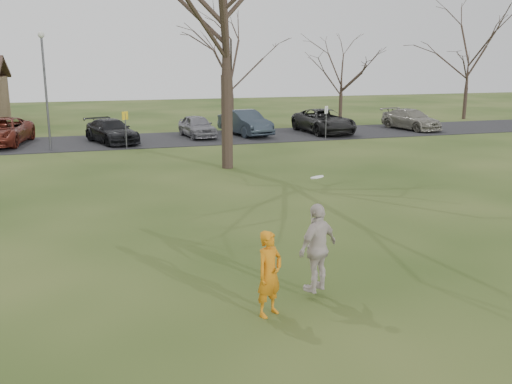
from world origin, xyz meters
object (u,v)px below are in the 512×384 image
car_3 (112,131)px  car_7 (411,119)px  car_6 (324,121)px  big_tree (226,9)px  player_defender (269,274)px  car_4 (197,126)px  catching_play (318,247)px  car_2 (1,132)px  car_5 (245,123)px  lamp_post (45,77)px

car_3 → car_7: 20.47m
car_6 → big_tree: 14.87m
player_defender → car_4: (3.63, 25.44, -0.13)m
player_defender → big_tree: size_ratio=0.12×
car_7 → catching_play: bearing=-137.2°
car_3 → player_defender: bearing=-105.8°
car_2 → car_7: 26.57m
car_2 → big_tree: (10.75, -10.41, 6.19)m
car_5 → car_7: size_ratio=1.01×
car_2 → catching_play: 26.50m
car_7 → car_3: bearing=169.8°
car_2 → car_3: bearing=1.1°
big_tree → car_2: bearing=135.9°
car_5 → car_6: 5.34m
car_6 → car_2: bearing=176.0°
car_5 → lamp_post: size_ratio=0.77×
car_5 → catching_play: bearing=-115.1°
car_4 → car_6: car_6 is taller
car_7 → catching_play: catching_play is taller
car_6 → catching_play: (-10.89, -24.46, 0.27)m
player_defender → car_6: 27.77m
car_2 → car_4: 11.42m
car_5 → lamp_post: 12.61m
car_7 → catching_play: 30.08m
lamp_post → car_5: bearing=14.1°
player_defender → car_7: (18.77, 24.95, -0.12)m
car_3 → car_6: size_ratio=0.84×
car_4 → car_6: (8.49, -0.45, 0.10)m
car_4 → big_tree: 12.17m
car_7 → car_6: bearing=168.2°
car_2 → player_defender: bearing=-63.0°
car_6 → lamp_post: size_ratio=0.90×
player_defender → lamp_post: bearing=73.0°
big_tree → car_6: bearing=47.4°
player_defender → car_7: player_defender is taller
lamp_post → car_2: bearing=133.4°
car_2 → car_6: 19.92m
car_4 → lamp_post: (-8.67, -2.91, 3.24)m
car_2 → car_7: bearing=8.9°
car_3 → car_5: 8.56m
player_defender → car_6: size_ratio=0.30×
car_3 → lamp_post: size_ratio=0.75×
car_3 → car_6: 13.82m
car_3 → big_tree: size_ratio=0.34×
car_6 → big_tree: size_ratio=0.40×
player_defender → car_5: size_ratio=0.35×
car_2 → catching_play: (9.02, -24.92, 0.28)m
car_4 → car_5: car_5 is taller
car_3 → car_2: bearing=151.5°
car_3 → big_tree: bearing=-83.5°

